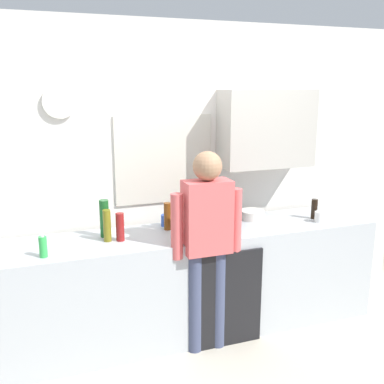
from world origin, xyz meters
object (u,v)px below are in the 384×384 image
Objects in this scene: cup_blue_mug at (166,220)px; coffee_maker at (220,206)px; bottle_dark_sauce at (314,209)px; person_at_sink at (207,236)px; bottle_green_wine at (104,219)px; bottle_red_vinegar at (120,227)px; dish_soap at (43,246)px; cup_yellow_cup at (194,219)px; bottle_clear_soda at (200,212)px; mixing_bowl at (252,215)px; bottle_amber_beer at (167,216)px; cup_white_mug at (319,217)px; bottle_olive_oil at (107,226)px.

coffee_maker is at bearing -6.10° from cup_blue_mug.
bottle_dark_sauce is 0.11× the size of person_at_sink.
bottle_red_vinegar is (0.10, -0.13, -0.04)m from bottle_green_wine.
dish_soap is at bearing -148.60° from bottle_green_wine.
cup_yellow_cup is at bearing 17.26° from bottle_red_vinegar.
bottle_clear_soda reaches higher than bottle_dark_sauce.
person_at_sink reaches higher than cup_yellow_cup.
bottle_red_vinegar is 1.24m from mixing_bowl.
bottle_clear_soda is 1.56× the size of dish_soap.
person_at_sink is (-0.30, -0.46, -0.09)m from coffee_maker.
mixing_bowl is 0.76m from person_at_sink.
bottle_dark_sauce is at bearing -18.34° from mixing_bowl.
person_at_sink is at bearing -65.15° from bottle_amber_beer.
mixing_bowl is (-0.51, 0.28, -0.01)m from cup_white_mug.
bottle_olive_oil reaches higher than bottle_amber_beer.
coffee_maker is 0.87m from bottle_dark_sauce.
bottle_green_wine reaches higher than mixing_bowl.
mixing_bowl is (0.80, 0.03, -0.08)m from bottle_amber_beer.
bottle_green_wine is at bearing 176.01° from bottle_clear_soda.
bottle_green_wine reaches higher than cup_white_mug.
bottle_green_wine is 0.17m from bottle_red_vinegar.
bottle_green_wine reaches higher than bottle_dark_sauce.
coffee_maker is 0.88m from cup_white_mug.
bottle_dark_sauce is at bearing -4.36° from bottle_green_wine.
bottle_olive_oil reaches higher than bottle_dark_sauce.
bottle_dark_sauce is 1.86m from bottle_green_wine.
bottle_olive_oil is (-1.85, 0.03, 0.03)m from bottle_dark_sauce.
cup_white_mug is (1.30, -0.35, -0.00)m from cup_blue_mug.
bottle_clear_soda is 3.29× the size of cup_yellow_cup.
bottle_dark_sauce reaches higher than cup_blue_mug.
bottle_olive_oil is 1.84m from cup_white_mug.
cup_yellow_cup is 1.30m from dish_soap.
bottle_olive_oil is 2.63× the size of cup_white_mug.
bottle_dark_sauce is 1.10m from cup_yellow_cup.
bottle_clear_soda is at bearing -31.46° from cup_blue_mug.
bottle_amber_beer is (-0.49, -0.05, -0.03)m from coffee_maker.
bottle_olive_oil is 0.80m from cup_yellow_cup.
cup_blue_mug is at bearing 175.18° from mixing_bowl.
cup_white_mug is at bearing 1.10° from dish_soap.
bottle_olive_oil is 0.16× the size of person_at_sink.
cup_white_mug is 0.43× the size of mixing_bowl.
mixing_bowl is at bearing 2.32° from bottle_amber_beer.
mixing_bowl is at bearing 10.23° from dish_soap.
coffee_maker reaches higher than cup_yellow_cup.
person_at_sink is (0.19, -0.41, -0.06)m from bottle_amber_beer.
bottle_green_wine is (-0.00, 0.11, 0.03)m from bottle_olive_oil.
person_at_sink reaches higher than bottle_green_wine.
bottle_amber_beer is at bearing 17.95° from bottle_red_vinegar.
dish_soap is 1.19m from person_at_sink.
cup_white_mug is (0.83, -0.30, -0.10)m from coffee_maker.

